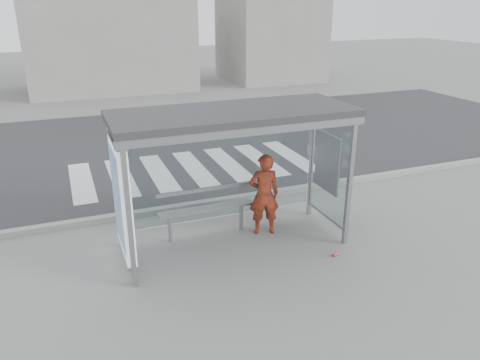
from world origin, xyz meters
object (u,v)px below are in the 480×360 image
bus_shelter (213,147)px  soda_can (335,254)px  bench (206,209)px  person (264,194)px

bus_shelter → soda_can: 2.97m
bench → soda_can: 2.60m
bench → soda_can: size_ratio=16.40×
person → bus_shelter: bearing=23.3°
bus_shelter → person: size_ratio=2.57×
bench → bus_shelter: bearing=-89.9°
bench → soda_can: bench is taller
person → bench: person is taller
soda_can → person: bearing=122.2°
bench → soda_can: bearing=-40.3°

